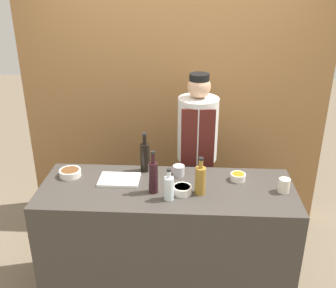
# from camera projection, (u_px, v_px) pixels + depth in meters

# --- Properties ---
(cabinet_wall) EXTENTS (2.85, 0.18, 2.40)m
(cabinet_wall) POSITION_uv_depth(u_px,v_px,m) (174.00, 102.00, 3.77)
(cabinet_wall) COLOR olive
(cabinet_wall) RESTS_ON ground_plane
(counter) EXTENTS (1.82, 0.66, 0.94)m
(counter) POSITION_uv_depth(u_px,v_px,m) (167.00, 241.00, 2.98)
(counter) COLOR #3D3833
(counter) RESTS_ON ground_plane
(sauce_bowl_green) EXTENTS (0.13, 0.13, 0.05)m
(sauce_bowl_green) POSITION_uv_depth(u_px,v_px,m) (182.00, 189.00, 2.71)
(sauce_bowl_green) COLOR white
(sauce_bowl_green) RESTS_ON counter
(sauce_bowl_orange) EXTENTS (0.11, 0.11, 0.05)m
(sauce_bowl_orange) POSITION_uv_depth(u_px,v_px,m) (238.00, 177.00, 2.88)
(sauce_bowl_orange) COLOR white
(sauce_bowl_orange) RESTS_ON counter
(sauce_bowl_brown) EXTENTS (0.16, 0.16, 0.05)m
(sauce_bowl_brown) POSITION_uv_depth(u_px,v_px,m) (70.00, 173.00, 2.94)
(sauce_bowl_brown) COLOR white
(sauce_bowl_brown) RESTS_ON counter
(cutting_board) EXTENTS (0.29, 0.21, 0.02)m
(cutting_board) POSITION_uv_depth(u_px,v_px,m) (119.00, 180.00, 2.88)
(cutting_board) COLOR white
(cutting_board) RESTS_ON counter
(bottle_clear) EXTENTS (0.07, 0.07, 0.23)m
(bottle_clear) POSITION_uv_depth(u_px,v_px,m) (169.00, 188.00, 2.61)
(bottle_clear) COLOR silver
(bottle_clear) RESTS_ON counter
(bottle_soy) EXTENTS (0.07, 0.07, 0.31)m
(bottle_soy) POSITION_uv_depth(u_px,v_px,m) (145.00, 156.00, 2.98)
(bottle_soy) COLOR black
(bottle_soy) RESTS_ON counter
(bottle_vinegar) EXTENTS (0.07, 0.07, 0.27)m
(bottle_vinegar) POSITION_uv_depth(u_px,v_px,m) (200.00, 180.00, 2.68)
(bottle_vinegar) COLOR olive
(bottle_vinegar) RESTS_ON counter
(bottle_wine) EXTENTS (0.07, 0.07, 0.31)m
(bottle_wine) POSITION_uv_depth(u_px,v_px,m) (153.00, 176.00, 2.69)
(bottle_wine) COLOR black
(bottle_wine) RESTS_ON counter
(cup_cream) EXTENTS (0.08, 0.08, 0.10)m
(cup_cream) POSITION_uv_depth(u_px,v_px,m) (284.00, 185.00, 2.72)
(cup_cream) COLOR silver
(cup_cream) RESTS_ON counter
(cup_steel) EXTENTS (0.09, 0.09, 0.08)m
(cup_steel) POSITION_uv_depth(u_px,v_px,m) (179.00, 171.00, 2.94)
(cup_steel) COLOR #B7B7BC
(cup_steel) RESTS_ON counter
(chef_center) EXTENTS (0.34, 0.34, 1.60)m
(chef_center) POSITION_uv_depth(u_px,v_px,m) (197.00, 157.00, 3.43)
(chef_center) COLOR #28282D
(chef_center) RESTS_ON ground_plane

